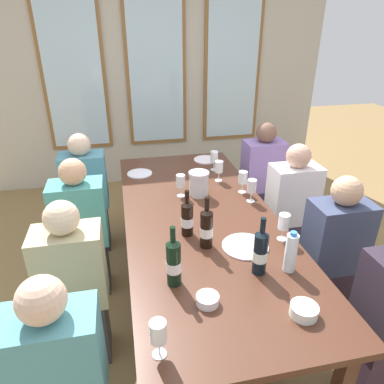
{
  "coord_description": "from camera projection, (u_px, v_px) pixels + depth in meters",
  "views": [
    {
      "loc": [
        -0.49,
        -2.03,
        1.95
      ],
      "look_at": [
        0.0,
        0.29,
        0.79
      ],
      "focal_mm": 32.96,
      "sensor_mm": 36.0,
      "label": 1
    }
  ],
  "objects": [
    {
      "name": "ground_plane",
      "position": [
        200.0,
        299.0,
        2.74
      ],
      "size": [
        12.0,
        12.0,
        0.0
      ],
      "primitive_type": "plane",
      "color": "olive"
    },
    {
      "name": "back_wall_with_windows",
      "position": [
        156.0,
        66.0,
        4.21
      ],
      "size": [
        4.22,
        0.1,
        2.9
      ],
      "color": "#B7B19E",
      "rests_on": "ground"
    },
    {
      "name": "dining_table",
      "position": [
        201.0,
        225.0,
        2.44
      ],
      "size": [
        1.02,
        2.44,
        0.74
      ],
      "color": "#47281B",
      "rests_on": "ground"
    },
    {
      "name": "white_plate_0",
      "position": [
        140.0,
        174.0,
        3.07
      ],
      "size": [
        0.22,
        0.22,
        0.01
      ],
      "primitive_type": "cylinder",
      "color": "white",
      "rests_on": "dining_table"
    },
    {
      "name": "white_plate_1",
      "position": [
        245.0,
        246.0,
        2.09
      ],
      "size": [
        0.28,
        0.28,
        0.01
      ],
      "primitive_type": "cylinder",
      "color": "white",
      "rests_on": "dining_table"
    },
    {
      "name": "white_plate_2",
      "position": [
        206.0,
        160.0,
        3.38
      ],
      "size": [
        0.23,
        0.23,
        0.01
      ],
      "primitive_type": "cylinder",
      "color": "white",
      "rests_on": "dining_table"
    },
    {
      "name": "metal_pitcher",
      "position": [
        199.0,
        184.0,
        2.67
      ],
      "size": [
        0.16,
        0.16,
        0.19
      ],
      "color": "silver",
      "rests_on": "dining_table"
    },
    {
      "name": "wine_bottle_0",
      "position": [
        206.0,
        228.0,
        2.05
      ],
      "size": [
        0.08,
        0.08,
        0.32
      ],
      "color": "black",
      "rests_on": "dining_table"
    },
    {
      "name": "wine_bottle_1",
      "position": [
        187.0,
        218.0,
        2.17
      ],
      "size": [
        0.08,
        0.08,
        0.3
      ],
      "color": "black",
      "rests_on": "dining_table"
    },
    {
      "name": "wine_bottle_2",
      "position": [
        260.0,
        252.0,
        1.83
      ],
      "size": [
        0.08,
        0.08,
        0.33
      ],
      "color": "black",
      "rests_on": "dining_table"
    },
    {
      "name": "wine_bottle_3",
      "position": [
        174.0,
        262.0,
        1.75
      ],
      "size": [
        0.08,
        0.08,
        0.34
      ],
      "color": "black",
      "rests_on": "dining_table"
    },
    {
      "name": "tasting_bowl_0",
      "position": [
        304.0,
        311.0,
        1.6
      ],
      "size": [
        0.13,
        0.13,
        0.05
      ],
      "primitive_type": "cylinder",
      "color": "white",
      "rests_on": "dining_table"
    },
    {
      "name": "tasting_bowl_1",
      "position": [
        207.0,
        300.0,
        1.67
      ],
      "size": [
        0.11,
        0.11,
        0.04
      ],
      "primitive_type": "cylinder",
      "color": "white",
      "rests_on": "dining_table"
    },
    {
      "name": "water_bottle",
      "position": [
        291.0,
        253.0,
        1.85
      ],
      "size": [
        0.06,
        0.06,
        0.24
      ],
      "color": "white",
      "rests_on": "dining_table"
    },
    {
      "name": "wine_glass_0",
      "position": [
        214.0,
        157.0,
        3.11
      ],
      "size": [
        0.07,
        0.07,
        0.17
      ],
      "color": "white",
      "rests_on": "dining_table"
    },
    {
      "name": "wine_glass_1",
      "position": [
        181.0,
        181.0,
        2.64
      ],
      "size": [
        0.07,
        0.07,
        0.17
      ],
      "color": "white",
      "rests_on": "dining_table"
    },
    {
      "name": "wine_glass_2",
      "position": [
        284.0,
        222.0,
        2.11
      ],
      "size": [
        0.07,
        0.07,
        0.17
      ],
      "color": "white",
      "rests_on": "dining_table"
    },
    {
      "name": "wine_glass_3",
      "position": [
        158.0,
        333.0,
        1.37
      ],
      "size": [
        0.07,
        0.07,
        0.17
      ],
      "color": "white",
      "rests_on": "dining_table"
    },
    {
      "name": "wine_glass_4",
      "position": [
        252.0,
        187.0,
        2.56
      ],
      "size": [
        0.07,
        0.07,
        0.17
      ],
      "color": "white",
      "rests_on": "dining_table"
    },
    {
      "name": "wine_glass_5",
      "position": [
        243.0,
        178.0,
        2.7
      ],
      "size": [
        0.07,
        0.07,
        0.17
      ],
      "color": "white",
      "rests_on": "dining_table"
    },
    {
      "name": "wine_glass_6",
      "position": [
        219.0,
        167.0,
        2.89
      ],
      "size": [
        0.07,
        0.07,
        0.17
      ],
      "color": "white",
      "rests_on": "dining_table"
    },
    {
      "name": "seated_person_0",
      "position": [
        75.0,
        290.0,
        2.07
      ],
      "size": [
        0.38,
        0.24,
        1.11
      ],
      "color": "#3A3739",
      "rests_on": "ground"
    },
    {
      "name": "seated_person_1",
      "position": [
        333.0,
        256.0,
        2.36
      ],
      "size": [
        0.38,
        0.24,
        1.11
      ],
      "color": "#2E222C",
      "rests_on": "ground"
    },
    {
      "name": "seated_person_4",
      "position": [
        87.0,
        197.0,
        3.15
      ],
      "size": [
        0.38,
        0.24,
        1.11
      ],
      "color": "#322F38",
      "rests_on": "ground"
    },
    {
      "name": "seated_person_5",
      "position": [
        262.0,
        181.0,
        3.46
      ],
      "size": [
        0.38,
        0.24,
        1.11
      ],
      "color": "#302740",
      "rests_on": "ground"
    },
    {
      "name": "seated_person_6",
      "position": [
        82.0,
        232.0,
        2.63
      ],
      "size": [
        0.38,
        0.24,
        1.11
      ],
      "color": "#323738",
      "rests_on": "ground"
    },
    {
      "name": "seated_person_7",
      "position": [
        291.0,
        212.0,
        2.91
      ],
      "size": [
        0.38,
        0.24,
        1.11
      ],
      "color": "#392E41",
      "rests_on": "ground"
    }
  ]
}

